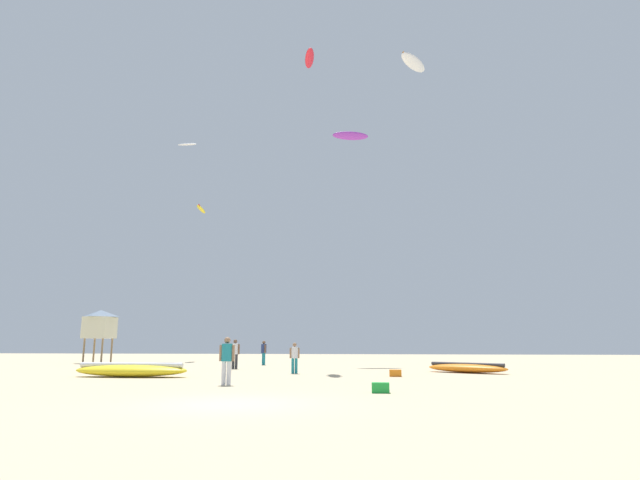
{
  "coord_description": "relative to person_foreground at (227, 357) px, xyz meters",
  "views": [
    {
      "loc": [
        3.93,
        -13.92,
        1.58
      ],
      "look_at": [
        0.0,
        20.84,
        8.41
      ],
      "focal_mm": 29.54,
      "sensor_mm": 36.0,
      "label": 1
    }
  ],
  "objects": [
    {
      "name": "person_left",
      "position": [
        -3.04,
        12.12,
        -0.01
      ],
      "size": [
        0.59,
        0.4,
        1.77
      ],
      "rotation": [
        0.0,
        0.0,
        4.65
      ],
      "color": "#2D2D33",
      "rests_on": "ground"
    },
    {
      "name": "kite_grounded_mid",
      "position": [
        10.37,
        9.33,
        -0.79
      ],
      "size": [
        4.38,
        3.51,
        0.53
      ],
      "color": "orange",
      "rests_on": "ground"
    },
    {
      "name": "person_right",
      "position": [
        1.37,
        7.71,
        -0.12
      ],
      "size": [
        0.5,
        0.36,
        1.58
      ],
      "rotation": [
        0.0,
        0.0,
        5.02
      ],
      "color": "teal",
      "rests_on": "ground"
    },
    {
      "name": "kite_aloft_0",
      "position": [
        -11.12,
        27.67,
        13.2
      ],
      "size": [
        1.22,
        2.84,
        0.64
      ],
      "color": "yellow"
    },
    {
      "name": "ground_plane",
      "position": [
        1.91,
        -6.1,
        -1.04
      ],
      "size": [
        120.0,
        120.0,
        0.0
      ],
      "primitive_type": "plane",
      "color": "#C6B28C"
    },
    {
      "name": "lifeguard_tower",
      "position": [
        -16.49,
        20.38,
        2.01
      ],
      "size": [
        2.3,
        2.3,
        4.15
      ],
      "color": "#8C704C",
      "rests_on": "ground"
    },
    {
      "name": "kite_aloft_4",
      "position": [
        9.37,
        24.6,
        25.62
      ],
      "size": [
        3.11,
        3.98,
        0.92
      ],
      "color": "white"
    },
    {
      "name": "cooler_box",
      "position": [
        6.51,
        5.8,
        -0.88
      ],
      "size": [
        0.56,
        0.36,
        0.32
      ],
      "primitive_type": "cube",
      "color": "orange",
      "rests_on": "ground"
    },
    {
      "name": "kite_aloft_2",
      "position": [
        1.21,
        14.26,
        20.6
      ],
      "size": [
        1.12,
        2.76,
        0.65
      ],
      "color": "red"
    },
    {
      "name": "kite_aloft_1",
      "position": [
        3.75,
        20.61,
        17.16
      ],
      "size": [
        3.08,
        1.54,
        0.69
      ],
      "color": "purple"
    },
    {
      "name": "person_foreground",
      "position": [
        0.0,
        0.0,
        0.0
      ],
      "size": [
        0.59,
        0.4,
        1.79
      ],
      "rotation": [
        0.0,
        0.0,
        4.75
      ],
      "color": "silver",
      "rests_on": "ground"
    },
    {
      "name": "kite_grounded_near",
      "position": [
        -5.78,
        4.11,
        -0.73
      ],
      "size": [
        5.48,
        1.64,
        0.68
      ],
      "color": "yellow",
      "rests_on": "ground"
    },
    {
      "name": "gear_bag",
      "position": [
        5.82,
        -2.49,
        -0.88
      ],
      "size": [
        0.56,
        0.36,
        0.32
      ],
      "primitive_type": "cube",
      "color": "green",
      "rests_on": "ground"
    },
    {
      "name": "person_midground",
      "position": [
        -2.51,
        17.85,
        -0.05
      ],
      "size": [
        0.39,
        0.47,
        1.71
      ],
      "rotation": [
        0.0,
        0.0,
        0.67
      ],
      "color": "teal",
      "rests_on": "ground"
    },
    {
      "name": "kite_aloft_3",
      "position": [
        -13.82,
        30.11,
        20.88
      ],
      "size": [
        2.06,
        0.65,
        0.31
      ],
      "color": "white"
    }
  ]
}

